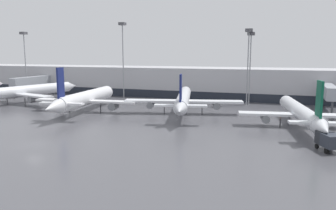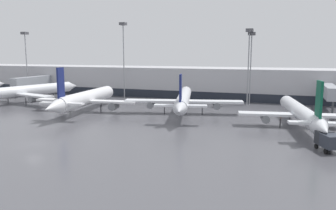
{
  "view_description": "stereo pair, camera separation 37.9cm",
  "coord_description": "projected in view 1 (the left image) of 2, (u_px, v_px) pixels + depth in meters",
  "views": [
    {
      "loc": [
        34.2,
        -37.81,
        13.24
      ],
      "look_at": [
        12.81,
        23.87,
        3.0
      ],
      "focal_mm": 35.0,
      "sensor_mm": 36.0,
      "label": 1
    },
    {
      "loc": [
        34.56,
        -37.69,
        13.24
      ],
      "look_at": [
        12.81,
        23.87,
        3.0
      ],
      "focal_mm": 35.0,
      "sensor_mm": 36.0,
      "label": 2
    }
  ],
  "objects": [
    {
      "name": "ground_plane",
      "position": [
        34.0,
        144.0,
        48.41
      ],
      "size": [
        320.0,
        320.0,
        0.0
      ],
      "primitive_type": "plane",
      "color": "#4C4C51"
    },
    {
      "name": "terminal_building",
      "position": [
        169.0,
        81.0,
        105.43
      ],
      "size": [
        160.0,
        31.66,
        9.0
      ],
      "color": "#B2B2B7",
      "rests_on": "ground_plane"
    },
    {
      "name": "parked_jet_1",
      "position": [
        183.0,
        99.0,
        72.32
      ],
      "size": [
        26.01,
        33.25,
        9.53
      ],
      "rotation": [
        0.0,
        0.0,
        1.82
      ],
      "color": "silver",
      "rests_on": "ground_plane"
    },
    {
      "name": "parked_jet_2",
      "position": [
        18.0,
        92.0,
        86.96
      ],
      "size": [
        25.58,
        38.51,
        9.09
      ],
      "rotation": [
        0.0,
        0.0,
        1.32
      ],
      "color": "silver",
      "rests_on": "ground_plane"
    },
    {
      "name": "parked_jet_4",
      "position": [
        300.0,
        112.0,
        59.15
      ],
      "size": [
        21.96,
        32.06,
        9.36
      ],
      "rotation": [
        0.0,
        0.0,
        1.75
      ],
      "color": "silver",
      "rests_on": "ground_plane"
    },
    {
      "name": "parked_jet_5",
      "position": [
        85.0,
        98.0,
        74.74
      ],
      "size": [
        24.24,
        32.58,
        10.61
      ],
      "rotation": [
        0.0,
        0.0,
        1.7
      ],
      "color": "white",
      "rests_on": "ground_plane"
    },
    {
      "name": "service_truck_0",
      "position": [
        329.0,
        140.0,
        44.8
      ],
      "size": [
        3.52,
        4.39,
        2.54
      ],
      "rotation": [
        0.0,
        0.0,
        1.99
      ],
      "color": "#2D333D",
      "rests_on": "ground_plane"
    },
    {
      "name": "traffic_cone_2",
      "position": [
        281.0,
        115.0,
        69.99
      ],
      "size": [
        0.5,
        0.5,
        0.76
      ],
      "color": "orange",
      "rests_on": "ground_plane"
    },
    {
      "name": "apron_light_mast_1",
      "position": [
        24.0,
        46.0,
        106.41
      ],
      "size": [
        1.8,
        1.8,
        20.24
      ],
      "color": "gray",
      "rests_on": "ground_plane"
    },
    {
      "name": "apron_light_mast_2",
      "position": [
        123.0,
        40.0,
        97.16
      ],
      "size": [
        1.8,
        1.8,
        22.38
      ],
      "color": "gray",
      "rests_on": "ground_plane"
    },
    {
      "name": "apron_light_mast_3",
      "position": [
        251.0,
        48.0,
        84.17
      ],
      "size": [
        1.8,
        1.8,
        18.69
      ],
      "color": "gray",
      "rests_on": "ground_plane"
    },
    {
      "name": "apron_light_mast_4",
      "position": [
        249.0,
        46.0,
        83.08
      ],
      "size": [
        1.8,
        1.8,
        19.5
      ],
      "color": "gray",
      "rests_on": "ground_plane"
    }
  ]
}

